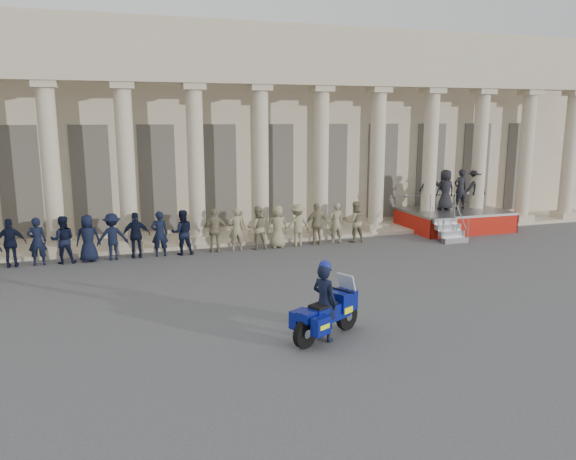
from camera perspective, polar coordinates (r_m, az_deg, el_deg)
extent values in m
plane|color=#48484A|center=(15.43, 0.63, -7.63)|extent=(90.00, 90.00, 0.00)
cube|color=#BDAC8D|center=(29.20, -9.07, 10.17)|extent=(40.00, 10.00, 9.00)
cube|color=#BDAC8D|center=(23.62, -6.29, -0.82)|extent=(40.00, 2.60, 0.15)
cube|color=#BDAC8D|center=(22.38, -6.23, 15.81)|extent=(35.80, 1.00, 1.00)
cube|color=#BDAC8D|center=(22.50, -6.29, 18.60)|extent=(35.80, 1.00, 1.20)
cube|color=#BDAC8D|center=(22.38, -22.36, -1.70)|extent=(0.90, 0.90, 0.30)
cylinder|color=#BDAC8D|center=(21.95, -22.94, 5.83)|extent=(0.64, 0.64, 5.60)
cube|color=#BDAC8D|center=(21.91, -23.54, 13.44)|extent=(0.85, 0.85, 0.24)
cube|color=#BDAC8D|center=(22.32, -15.70, -1.29)|extent=(0.90, 0.90, 0.30)
cylinder|color=#BDAC8D|center=(21.89, -16.12, 6.26)|extent=(0.64, 0.64, 5.60)
cube|color=#BDAC8D|center=(21.85, -16.55, 13.91)|extent=(0.85, 0.85, 0.24)
cube|color=#BDAC8D|center=(22.57, -9.11, -0.88)|extent=(0.90, 0.90, 0.30)
cylinder|color=#BDAC8D|center=(22.14, -9.34, 6.61)|extent=(0.64, 0.64, 5.60)
cube|color=#BDAC8D|center=(22.11, -9.59, 14.17)|extent=(0.85, 0.85, 0.24)
cube|color=#BDAC8D|center=(23.11, -2.73, -0.46)|extent=(0.90, 0.90, 0.30)
cylinder|color=#BDAC8D|center=(22.69, -2.80, 6.85)|extent=(0.64, 0.64, 5.60)
cube|color=#BDAC8D|center=(22.65, -2.88, 14.24)|extent=(0.85, 0.85, 0.24)
cube|color=#BDAC8D|center=(23.92, 3.28, -0.06)|extent=(0.90, 0.90, 0.30)
cylinder|color=#BDAC8D|center=(23.52, 3.36, 7.00)|extent=(0.64, 0.64, 5.60)
cube|color=#BDAC8D|center=(23.48, 3.44, 14.13)|extent=(0.85, 0.85, 0.24)
cube|color=#BDAC8D|center=(24.98, 8.84, 0.31)|extent=(0.90, 0.90, 0.30)
cylinder|color=#BDAC8D|center=(24.59, 9.04, 7.07)|extent=(0.64, 0.64, 5.60)
cube|color=#BDAC8D|center=(24.56, 9.26, 13.88)|extent=(0.85, 0.85, 0.24)
cube|color=#BDAC8D|center=(26.25, 13.90, 0.64)|extent=(0.90, 0.90, 0.30)
cylinder|color=#BDAC8D|center=(25.88, 14.21, 7.07)|extent=(0.64, 0.64, 5.60)
cube|color=#BDAC8D|center=(25.85, 14.53, 13.54)|extent=(0.85, 0.85, 0.24)
cube|color=#BDAC8D|center=(27.71, 18.47, 0.94)|extent=(0.90, 0.90, 0.30)
cylinder|color=#BDAC8D|center=(27.36, 18.85, 7.02)|extent=(0.64, 0.64, 5.60)
cube|color=#BDAC8D|center=(27.33, 19.25, 13.13)|extent=(0.85, 0.85, 0.24)
cube|color=#BDAC8D|center=(29.32, 22.55, 1.20)|extent=(0.90, 0.90, 0.30)
cylinder|color=#BDAC8D|center=(28.99, 23.00, 6.94)|extent=(0.64, 0.64, 5.60)
cube|color=#BDAC8D|center=(28.96, 23.45, 12.70)|extent=(0.85, 0.85, 0.24)
cube|color=#BDAC8D|center=(31.07, 26.20, 1.42)|extent=(0.90, 0.90, 0.30)
cylinder|color=#BDAC8D|center=(30.76, 26.68, 6.84)|extent=(0.64, 0.64, 5.60)
cube|color=#BDAC8D|center=(30.74, 27.17, 12.26)|extent=(0.85, 0.85, 0.24)
cube|color=black|center=(24.15, -25.53, 4.37)|extent=(1.30, 0.12, 4.20)
cube|color=black|center=(23.96, -19.34, 4.78)|extent=(1.30, 0.12, 4.20)
cube|color=black|center=(24.05, -13.13, 5.15)|extent=(1.30, 0.12, 4.20)
cube|color=black|center=(24.42, -7.02, 5.45)|extent=(1.30, 0.12, 4.20)
cube|color=black|center=(25.05, -1.15, 5.68)|extent=(1.30, 0.12, 4.20)
cube|color=black|center=(25.93, 4.38, 5.84)|extent=(1.30, 0.12, 4.20)
cube|color=black|center=(27.03, 9.50, 5.94)|extent=(1.30, 0.12, 4.20)
cube|color=black|center=(28.33, 14.19, 5.99)|extent=(1.30, 0.12, 4.20)
cube|color=black|center=(29.80, 18.45, 6.00)|extent=(1.30, 0.12, 4.20)
cube|color=black|center=(31.42, 22.28, 5.98)|extent=(1.30, 0.12, 4.20)
imported|color=black|center=(21.24, -26.34, -1.20)|extent=(0.99, 0.41, 1.68)
imported|color=black|center=(21.13, -24.13, -1.06)|extent=(0.61, 0.40, 1.68)
imported|color=black|center=(21.06, -21.89, -0.93)|extent=(0.82, 0.64, 1.68)
imported|color=black|center=(21.02, -19.65, -0.79)|extent=(0.82, 0.54, 1.68)
imported|color=black|center=(21.01, -17.40, -0.66)|extent=(1.09, 0.62, 1.68)
imported|color=black|center=(21.03, -15.15, -0.52)|extent=(0.99, 0.41, 1.68)
imported|color=black|center=(21.09, -12.91, -0.38)|extent=(0.61, 0.40, 1.68)
imported|color=black|center=(21.17, -10.69, -0.24)|extent=(0.82, 0.64, 1.68)
imported|color=gray|center=(21.36, -7.43, -0.03)|extent=(0.99, 0.41, 1.68)
imported|color=gray|center=(21.53, -5.27, 0.10)|extent=(0.61, 0.40, 1.68)
imported|color=gray|center=(21.72, -3.15, 0.23)|extent=(0.82, 0.64, 1.68)
imported|color=gray|center=(21.95, -1.06, 0.36)|extent=(0.82, 0.54, 1.68)
imported|color=gray|center=(22.20, 0.97, 0.49)|extent=(1.09, 0.62, 1.68)
imported|color=gray|center=(22.48, 2.96, 0.61)|extent=(0.99, 0.41, 1.68)
imported|color=gray|center=(22.79, 4.90, 0.73)|extent=(0.61, 0.40, 1.68)
imported|color=gray|center=(23.12, 6.79, 0.85)|extent=(0.82, 0.64, 1.68)
cube|color=gray|center=(26.68, 16.54, 1.87)|extent=(4.45, 3.18, 0.10)
cube|color=#AD180E|center=(25.50, 18.48, 0.31)|extent=(4.45, 0.04, 0.80)
cube|color=#AD180E|center=(25.57, 12.41, 0.66)|extent=(0.04, 3.18, 0.80)
cube|color=#AD180E|center=(28.06, 20.20, 1.16)|extent=(0.04, 3.18, 0.80)
cube|color=gray|center=(23.88, 16.60, -1.00)|extent=(1.10, 0.28, 0.23)
cube|color=gray|center=(24.06, 16.26, -0.34)|extent=(1.10, 0.28, 0.23)
cube|color=gray|center=(24.25, 15.92, 0.31)|extent=(1.10, 0.28, 0.23)
cube|color=gray|center=(24.44, 15.58, 0.95)|extent=(1.10, 0.28, 0.23)
cylinder|color=gray|center=(27.86, 14.81, 3.49)|extent=(4.45, 0.04, 0.04)
imported|color=black|center=(26.05, 14.23, 3.92)|extent=(1.07, 0.45, 1.83)
imported|color=black|center=(26.48, 15.70, 3.96)|extent=(0.89, 0.58, 1.83)
imported|color=black|center=(26.93, 17.11, 4.00)|extent=(0.67, 0.44, 1.83)
imported|color=black|center=(27.40, 18.48, 4.04)|extent=(1.18, 0.68, 1.83)
cylinder|color=black|center=(13.71, 6.00, -8.69)|extent=(0.65, 0.44, 0.67)
cylinder|color=black|center=(12.61, 1.76, -10.45)|extent=(0.65, 0.44, 0.67)
cube|color=navy|center=(13.08, 4.14, -8.29)|extent=(1.22, 0.93, 0.38)
cube|color=navy|center=(13.41, 5.52, -7.09)|extent=(0.74, 0.73, 0.45)
cube|color=silver|center=(13.48, 5.50, -8.03)|extent=(0.34, 0.37, 0.12)
cube|color=#B2BFCC|center=(13.43, 6.00, -5.53)|extent=(0.41, 0.51, 0.54)
cube|color=black|center=(12.87, 3.58, -7.66)|extent=(0.74, 0.61, 0.10)
cube|color=navy|center=(12.51, 1.93, -8.80)|extent=(0.47, 0.47, 0.22)
cube|color=navy|center=(12.44, 3.37, -9.68)|extent=(0.51, 0.41, 0.40)
cube|color=#F0FF0D|center=(12.44, 3.37, -9.68)|extent=(0.38, 0.36, 0.10)
cube|color=navy|center=(12.84, 1.13, -8.99)|extent=(0.51, 0.41, 0.40)
cube|color=#F0FF0D|center=(12.84, 1.13, -8.99)|extent=(0.38, 0.36, 0.10)
cylinder|color=silver|center=(12.98, 1.85, -9.94)|extent=(0.58, 0.38, 0.10)
cylinder|color=black|center=(13.33, 5.54, -6.10)|extent=(0.37, 0.64, 0.04)
imported|color=black|center=(12.89, 3.72, -7.32)|extent=(0.69, 0.78, 1.79)
sphere|color=navy|center=(12.64, 3.77, -3.69)|extent=(0.28, 0.28, 0.28)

